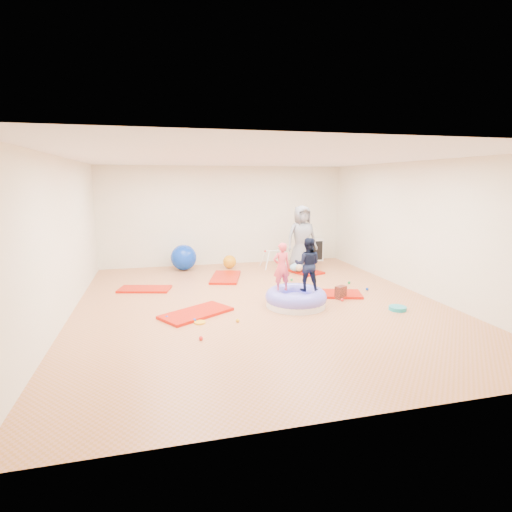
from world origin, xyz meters
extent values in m
cube|color=tan|center=(0.00, 0.00, 0.00)|extent=(7.00, 8.00, 0.01)
cube|color=silver|center=(0.00, 0.00, 2.80)|extent=(7.00, 8.00, 0.01)
cube|color=beige|center=(0.00, 4.00, 1.40)|extent=(7.00, 0.01, 2.80)
cube|color=beige|center=(0.00, -4.00, 1.40)|extent=(7.00, 0.01, 2.80)
cube|color=beige|center=(-3.50, 0.00, 1.40)|extent=(0.01, 8.00, 2.80)
cube|color=beige|center=(3.50, 0.00, 1.40)|extent=(0.01, 8.00, 2.80)
cube|color=red|center=(-1.29, -0.37, 0.03)|extent=(1.43, 1.22, 0.05)
cube|color=red|center=(-2.24, 1.57, 0.02)|extent=(1.21, 0.81, 0.05)
cube|color=red|center=(-0.31, 2.20, 0.03)|extent=(0.99, 1.44, 0.05)
cube|color=red|center=(1.63, 0.20, 0.03)|extent=(1.37, 0.96, 0.05)
cube|color=red|center=(1.80, 2.49, 0.03)|extent=(0.99, 1.35, 0.05)
cylinder|color=white|center=(0.64, -0.33, 0.06)|extent=(1.15, 1.15, 0.13)
torus|color=#6766EA|center=(0.64, -0.33, 0.19)|extent=(1.19, 1.19, 0.32)
ellipsoid|color=#6766EA|center=(0.64, -0.33, 0.11)|extent=(0.63, 0.63, 0.28)
imported|color=#FB4954|center=(0.38, -0.20, 0.81)|extent=(0.36, 0.25, 0.94)
imported|color=black|center=(0.86, -0.33, 0.86)|extent=(0.62, 0.56, 1.03)
imported|color=slate|center=(1.79, 2.48, 0.91)|extent=(0.88, 0.61, 1.71)
ellipsoid|color=#7EADCD|center=(1.60, 2.30, 0.16)|extent=(0.39, 0.25, 0.22)
sphere|color=tan|center=(1.60, 2.12, 0.19)|extent=(0.18, 0.18, 0.18)
sphere|color=#198D38|center=(1.20, 1.55, 0.03)|extent=(0.07, 0.07, 0.07)
sphere|color=#FFAF19|center=(1.44, 0.79, 0.03)|extent=(0.07, 0.07, 0.07)
sphere|color=red|center=(-1.34, -1.59, 0.03)|extent=(0.07, 0.07, 0.07)
sphere|color=#FFAF19|center=(1.36, 0.79, 0.03)|extent=(0.07, 0.07, 0.07)
sphere|color=red|center=(1.65, -0.27, 0.03)|extent=(0.07, 0.07, 0.07)
sphere|color=#0833B4|center=(-1.81, -0.51, 0.03)|extent=(0.07, 0.07, 0.07)
sphere|color=#198D38|center=(2.42, 0.94, 0.03)|extent=(0.07, 0.07, 0.07)
sphere|color=#FFAF19|center=(-0.64, -0.95, 0.03)|extent=(0.07, 0.07, 0.07)
sphere|color=#0833B4|center=(-1.36, -0.77, 0.03)|extent=(0.07, 0.07, 0.07)
sphere|color=#0833B4|center=(2.54, 0.33, 0.03)|extent=(0.07, 0.07, 0.07)
sphere|color=#0833B4|center=(-1.24, 3.41, 0.35)|extent=(0.69, 0.69, 0.69)
sphere|color=orange|center=(0.00, 3.33, 0.18)|extent=(0.37, 0.37, 0.37)
cylinder|color=white|center=(0.95, 2.83, 0.27)|extent=(0.19, 0.19, 0.50)
cylinder|color=white|center=(0.95, 3.26, 0.27)|extent=(0.19, 0.19, 0.50)
cylinder|color=white|center=(1.42, 2.83, 0.27)|extent=(0.19, 0.19, 0.50)
cylinder|color=white|center=(1.42, 3.26, 0.27)|extent=(0.19, 0.19, 0.50)
cylinder|color=white|center=(1.19, 3.04, 0.49)|extent=(0.49, 0.03, 0.03)
sphere|color=red|center=(0.94, 3.04, 0.49)|extent=(0.06, 0.06, 0.06)
sphere|color=#0833B4|center=(1.43, 3.04, 0.49)|extent=(0.06, 0.06, 0.06)
cube|color=white|center=(2.61, 3.80, 0.33)|extent=(0.66, 0.32, 0.66)
cube|color=black|center=(2.61, 3.64, 0.33)|extent=(0.57, 0.02, 0.57)
cube|color=white|center=(2.61, 3.75, 0.33)|extent=(0.02, 0.22, 0.58)
cube|color=white|center=(2.61, 3.75, 0.33)|extent=(0.58, 0.22, 0.02)
cylinder|color=teal|center=(2.40, -1.04, 0.04)|extent=(0.32, 0.32, 0.07)
cube|color=#9D3019|center=(1.70, -0.09, 0.13)|extent=(0.27, 0.23, 0.27)
cylinder|color=#FFAF19|center=(-1.27, -0.84, 0.01)|extent=(0.20, 0.20, 0.03)
camera|label=1|loc=(-1.91, -7.34, 2.39)|focal=28.00mm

